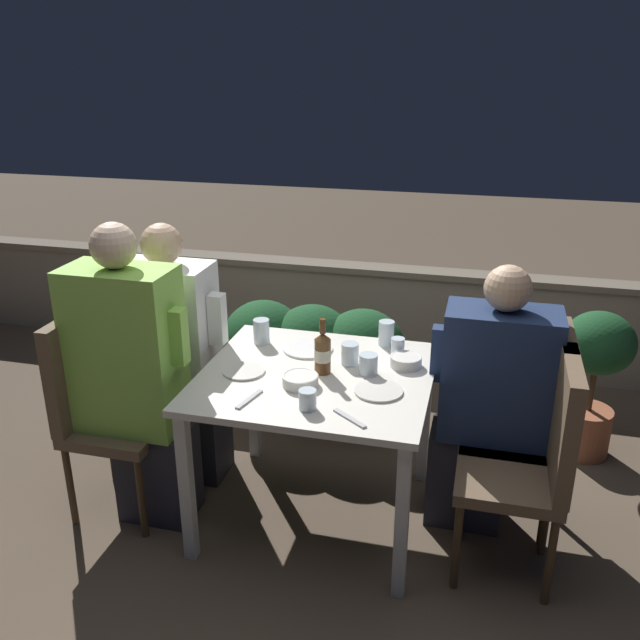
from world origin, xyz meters
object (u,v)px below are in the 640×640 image
object	(u,v)px
chair_left_near	(97,398)
chair_left_far	(141,366)
chair_right_far	(536,417)
person_green_blouse	(134,378)
person_white_polo	(177,355)
person_navy_jumper	(488,402)
potted_plant	(595,370)
chair_right_near	(538,453)
beer_bottle	(323,352)

from	to	relation	value
chair_left_near	chair_left_far	xyz separation A→B (m)	(0.03, 0.35, 0.00)
chair_left_far	chair_right_far	size ratio (longest dim) A/B	1.00
chair_left_near	chair_left_far	world-z (taller)	same
chair_left_near	person_green_blouse	xyz separation A→B (m)	(0.20, 0.00, 0.13)
person_white_polo	chair_left_near	bearing A→B (deg)	-123.07
chair_left_near	person_green_blouse	bearing A→B (deg)	0.00
chair_left_near	person_navy_jumper	distance (m)	1.71
chair_right_far	potted_plant	xyz separation A→B (m)	(0.32, 0.70, -0.07)
chair_right_near	beer_bottle	distance (m)	0.94
potted_plant	person_white_polo	bearing A→B (deg)	-161.43
chair_left_far	chair_right_near	world-z (taller)	same
chair_left_near	chair_right_far	world-z (taller)	same
chair_right_far	person_navy_jumper	xyz separation A→B (m)	(-0.20, -0.00, 0.04)
chair_left_far	chair_right_near	bearing A→B (deg)	-9.98
chair_left_near	beer_bottle	xyz separation A→B (m)	(0.99, 0.18, 0.25)
person_navy_jumper	beer_bottle	world-z (taller)	person_navy_jumper
beer_bottle	potted_plant	size ratio (longest dim) A/B	0.31
chair_right_far	person_navy_jumper	distance (m)	0.21
chair_left_near	chair_left_far	bearing A→B (deg)	85.40
person_green_blouse	person_navy_jumper	world-z (taller)	person_green_blouse
potted_plant	chair_left_near	bearing A→B (deg)	-155.32
chair_left_far	chair_right_near	xyz separation A→B (m)	(1.85, -0.33, 0.00)
chair_left_far	person_navy_jumper	size ratio (longest dim) A/B	0.78
person_white_polo	chair_right_near	bearing A→B (deg)	-11.16
beer_bottle	chair_right_far	bearing A→B (deg)	8.27
person_navy_jumper	person_white_polo	bearing A→B (deg)	178.53
person_white_polo	chair_right_near	world-z (taller)	person_white_polo
person_green_blouse	chair_left_far	bearing A→B (deg)	115.79
chair_right_near	person_navy_jumper	world-z (taller)	person_navy_jumper
chair_left_near	potted_plant	size ratio (longest dim) A/B	1.19
person_green_blouse	beer_bottle	size ratio (longest dim) A/B	5.56
person_navy_jumper	beer_bottle	xyz separation A→B (m)	(-0.69, -0.13, 0.21)
person_white_polo	chair_right_far	xyz separation A→B (m)	(1.66, -0.04, -0.09)
chair_left_near	person_navy_jumper	size ratio (longest dim) A/B	0.78
chair_right_near	beer_bottle	xyz separation A→B (m)	(-0.89, 0.16, 0.25)
person_white_polo	person_navy_jumper	xyz separation A→B (m)	(1.46, -0.04, -0.04)
person_white_polo	beer_bottle	size ratio (longest dim) A/B	5.22
chair_left_near	person_white_polo	size ratio (longest dim) A/B	0.74
person_green_blouse	person_navy_jumper	size ratio (longest dim) A/B	1.13
person_green_blouse	chair_left_far	xyz separation A→B (m)	(-0.17, 0.35, -0.13)
chair_right_far	beer_bottle	bearing A→B (deg)	-171.73
chair_left_far	person_navy_jumper	world-z (taller)	person_navy_jumper
chair_right_far	chair_right_near	bearing A→B (deg)	-90.39
person_white_polo	person_navy_jumper	distance (m)	1.46
person_green_blouse	potted_plant	size ratio (longest dim) A/B	1.71
person_white_polo	beer_bottle	world-z (taller)	person_white_polo
person_white_polo	chair_right_far	size ratio (longest dim) A/B	1.36
person_navy_jumper	potted_plant	size ratio (longest dim) A/B	1.52
chair_left_near	person_white_polo	xyz separation A→B (m)	(0.23, 0.35, 0.09)
chair_left_far	person_white_polo	distance (m)	0.22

